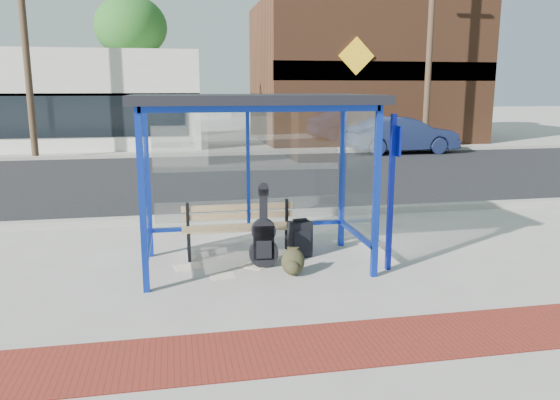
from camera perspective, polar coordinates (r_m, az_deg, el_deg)
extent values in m
plane|color=#B2ADA0|center=(7.91, -2.51, -6.86)|extent=(120.00, 120.00, 0.00)
cube|color=maroon|center=(5.54, 1.63, -15.24)|extent=(60.00, 1.00, 0.01)
cube|color=gray|center=(10.66, -4.83, -1.67)|extent=(60.00, 0.25, 0.12)
cube|color=black|center=(15.66, -6.87, 2.36)|extent=(60.00, 10.00, 0.00)
cube|color=gray|center=(20.70, -7.93, 4.76)|extent=(60.00, 0.25, 0.12)
cube|color=#B2ADA0|center=(22.59, -8.20, 5.18)|extent=(60.00, 4.00, 0.01)
cube|color=#0E29A0|center=(6.82, -14.20, -0.22)|extent=(0.08, 0.08, 2.30)
cube|color=#0E29A0|center=(7.29, 10.05, 0.71)|extent=(0.08, 0.08, 2.30)
cube|color=#0E29A0|center=(8.29, -13.68, 1.88)|extent=(0.08, 0.08, 2.30)
cube|color=#0E29A0|center=(8.68, 6.52, 2.56)|extent=(0.08, 0.08, 2.30)
cube|color=#0E29A0|center=(8.25, -3.44, 9.89)|extent=(3.00, 0.08, 0.08)
cube|color=#0E29A0|center=(6.76, -1.73, 9.52)|extent=(3.00, 0.08, 0.08)
cube|color=#0E29A0|center=(7.44, -14.34, 9.36)|extent=(0.08, 1.50, 0.08)
cube|color=#0E29A0|center=(7.86, 8.37, 9.70)|extent=(0.08, 1.50, 0.08)
cube|color=#0E29A0|center=(8.51, -3.29, -2.73)|extent=(3.00, 0.08, 0.06)
cube|color=#0E29A0|center=(7.73, -13.64, -4.54)|extent=(0.08, 1.50, 0.06)
cube|color=#0E29A0|center=(8.14, 7.98, -3.49)|extent=(0.08, 1.50, 0.06)
cube|color=#0E29A0|center=(8.33, -3.36, 3.62)|extent=(0.05, 0.05, 1.90)
cube|color=silver|center=(8.33, -3.36, 3.35)|extent=(2.84, 0.01, 1.82)
cube|color=silver|center=(7.53, -13.97, 2.13)|extent=(0.02, 1.34, 1.82)
cube|color=silver|center=(7.95, 8.16, 2.85)|extent=(0.02, 1.34, 1.82)
cube|color=black|center=(7.50, -2.68, 10.49)|extent=(3.30, 1.80, 0.12)
cube|color=#59331E|center=(27.48, 8.54, 12.98)|extent=(10.00, 7.00, 6.40)
cube|color=black|center=(24.25, 11.31, 13.08)|extent=(10.00, 0.10, 0.80)
cube|color=yellow|center=(23.66, 7.99, 14.68)|extent=(1.56, 0.06, 1.56)
cylinder|color=#4C3826|center=(29.48, -15.02, 11.26)|extent=(0.36, 0.36, 5.00)
ellipsoid|color=#17521A|center=(29.63, -15.33, 17.06)|extent=(3.60, 3.60, 3.06)
cylinder|color=#4C3826|center=(32.41, 14.07, 11.31)|extent=(0.36, 0.36, 5.00)
ellipsoid|color=#17521A|center=(32.55, 14.34, 16.59)|extent=(3.60, 3.60, 3.06)
cylinder|color=#4C3826|center=(21.44, -25.07, 14.59)|extent=(0.24, 0.24, 8.00)
cylinder|color=#4C3826|center=(23.19, 15.35, 14.95)|extent=(0.24, 0.24, 8.00)
cube|color=black|center=(8.12, -9.47, -4.93)|extent=(0.05, 0.05, 0.43)
cube|color=black|center=(8.43, -9.59, -2.97)|extent=(0.05, 0.05, 0.81)
cube|color=black|center=(8.30, -9.51, -4.57)|extent=(0.05, 0.39, 0.05)
cube|color=black|center=(8.29, 1.20, -4.43)|extent=(0.05, 0.05, 0.43)
cube|color=black|center=(8.59, 0.68, -2.52)|extent=(0.05, 0.05, 0.81)
cube|color=black|center=(8.46, 0.93, -4.08)|extent=(0.05, 0.39, 0.05)
cube|color=tan|center=(8.14, -4.13, -3.19)|extent=(1.72, 0.09, 0.03)
cube|color=tan|center=(8.24, -4.21, -3.00)|extent=(1.72, 0.09, 0.03)
cube|color=tan|center=(8.34, -4.30, -2.82)|extent=(1.72, 0.09, 0.03)
cube|color=tan|center=(8.44, -4.38, -2.64)|extent=(1.72, 0.09, 0.03)
cube|color=tan|center=(8.45, -4.43, -1.64)|extent=(1.72, 0.03, 0.10)
cube|color=tan|center=(8.42, -4.44, -0.75)|extent=(1.72, 0.03, 0.10)
cylinder|color=black|center=(7.79, -1.71, -5.55)|extent=(0.43, 0.16, 0.42)
cylinder|color=black|center=(7.70, -1.73, -3.22)|extent=(0.36, 0.15, 0.35)
cube|color=black|center=(7.75, -1.72, -4.43)|extent=(0.31, 0.15, 0.49)
cube|color=black|center=(7.62, -1.74, -0.78)|extent=(0.12, 0.11, 0.49)
cube|color=black|center=(7.58, -1.75, 0.83)|extent=(0.16, 0.11, 0.10)
cube|color=black|center=(8.23, 2.07, -4.09)|extent=(0.37, 0.26, 0.54)
cylinder|color=black|center=(8.26, 1.24, -5.87)|extent=(0.08, 0.20, 0.05)
cylinder|color=black|center=(8.35, 2.87, -5.68)|extent=(0.08, 0.20, 0.05)
cube|color=black|center=(8.16, 2.09, -2.07)|extent=(0.22, 0.07, 0.04)
cube|color=black|center=(8.13, 2.37, -4.19)|extent=(0.27, 0.06, 0.29)
ellipsoid|color=black|center=(7.48, 1.36, -6.44)|extent=(0.36, 0.30, 0.38)
ellipsoid|color=black|center=(7.39, 1.33, -7.10)|extent=(0.21, 0.17, 0.20)
cube|color=black|center=(7.45, 1.37, -5.09)|extent=(0.11, 0.07, 0.03)
cube|color=#0D1998|center=(7.63, 11.50, 0.65)|extent=(0.07, 0.07, 2.17)
cube|color=#0D1998|center=(7.55, 11.99, 6.07)|extent=(0.06, 0.27, 0.41)
cube|color=white|center=(7.52, -6.02, -7.90)|extent=(0.38, 0.32, 0.01)
cube|color=white|center=(7.93, -9.59, -6.95)|extent=(0.41, 0.35, 0.01)
cube|color=white|center=(7.89, -2.71, -6.90)|extent=(0.45, 0.44, 0.01)
imported|color=#1C274F|center=(21.80, 12.64, 6.64)|extent=(4.34, 1.67, 1.41)
cylinder|color=#A2100B|center=(24.25, 17.92, 5.82)|extent=(0.18, 0.18, 0.55)
sphere|color=#A2100B|center=(24.23, 17.96, 6.53)|extent=(0.20, 0.20, 0.20)
cylinder|color=#A2100B|center=(24.24, 17.93, 6.04)|extent=(0.30, 0.11, 0.09)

